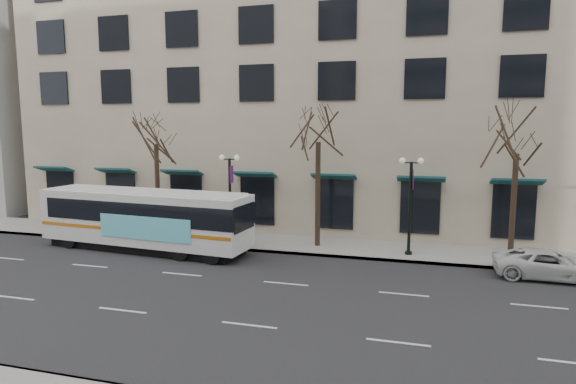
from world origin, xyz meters
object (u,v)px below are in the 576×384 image
(tree_far_left, at_px, (155,128))
(tree_far_right, at_px, (518,134))
(tree_far_mid, at_px, (318,124))
(white_pickup, at_px, (548,264))
(lamp_post_right, at_px, (410,202))
(city_bus, at_px, (145,218))
(lamp_post_left, at_px, (230,194))

(tree_far_left, height_order, tree_far_right, tree_far_left)
(tree_far_mid, distance_m, white_pickup, 13.05)
(tree_far_left, bearing_deg, lamp_post_right, -2.29)
(tree_far_mid, bearing_deg, city_bus, -161.52)
(lamp_post_left, xyz_separation_m, white_pickup, (16.15, -2.00, -2.30))
(lamp_post_left, bearing_deg, tree_far_left, 173.17)
(city_bus, height_order, white_pickup, city_bus)
(white_pickup, bearing_deg, tree_far_left, 84.18)
(tree_far_mid, xyz_separation_m, lamp_post_left, (-4.99, -0.60, -3.96))
(tree_far_right, relative_size, city_bus, 0.65)
(tree_far_right, bearing_deg, tree_far_left, 180.00)
(lamp_post_right, xyz_separation_m, city_bus, (-14.02, -2.41, -1.13))
(lamp_post_left, relative_size, white_pickup, 1.12)
(tree_far_left, height_order, city_bus, tree_far_left)
(lamp_post_left, xyz_separation_m, city_bus, (-4.02, -2.41, -1.13))
(city_bus, bearing_deg, lamp_post_right, 14.92)
(lamp_post_left, height_order, white_pickup, lamp_post_left)
(lamp_post_left, relative_size, lamp_post_right, 1.00)
(lamp_post_right, distance_m, city_bus, 14.27)
(tree_far_left, xyz_separation_m, tree_far_mid, (10.00, 0.00, 0.21))
(tree_far_mid, distance_m, tree_far_right, 10.01)
(tree_far_left, height_order, tree_far_mid, tree_far_mid)
(tree_far_right, bearing_deg, lamp_post_right, -173.15)
(tree_far_mid, relative_size, white_pickup, 1.85)
(tree_far_left, height_order, white_pickup, tree_far_left)
(tree_far_right, height_order, city_bus, tree_far_right)
(tree_far_right, distance_m, lamp_post_left, 15.40)
(tree_far_left, distance_m, tree_far_right, 20.00)
(city_bus, distance_m, white_pickup, 20.21)
(tree_far_mid, height_order, tree_far_right, tree_far_mid)
(lamp_post_left, distance_m, lamp_post_right, 10.00)
(tree_far_left, height_order, lamp_post_right, tree_far_left)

